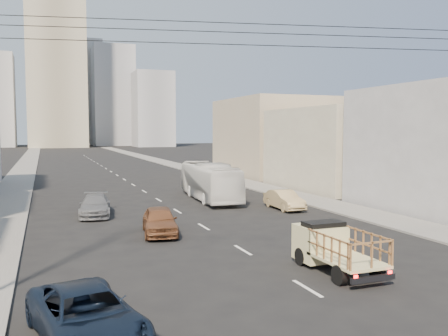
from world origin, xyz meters
TOP-DOWN VIEW (x-y plane):
  - ground at (0.00, 0.00)m, footprint 420.00×420.00m
  - sidewalk_left at (-11.75, 70.00)m, footprint 3.50×180.00m
  - sidewalk_right at (11.75, 70.00)m, footprint 3.50×180.00m
  - lane_dashes at (0.00, 53.00)m, footprint 0.15×104.00m
  - flatbed_pickup at (2.17, 3.50)m, footprint 1.95×4.41m
  - navy_pickup at (-7.90, 0.32)m, footprint 3.39×5.60m
  - city_bus at (4.08, 24.77)m, footprint 3.41×11.27m
  - sedan_brown at (-2.94, 12.91)m, footprint 2.49×4.73m
  - sedan_tan at (7.58, 18.02)m, footprint 1.56×4.29m
  - sedan_grey at (-5.72, 20.12)m, footprint 2.60×5.11m
  - overhead_wires at (0.00, 1.50)m, footprint 23.01×5.02m
  - bldg_right_near at (19.00, 14.00)m, footprint 10.00×12.00m
  - bldg_right_mid at (19.50, 28.00)m, footprint 11.00×14.00m
  - bldg_right_far at (20.00, 44.00)m, footprint 12.00×16.00m
  - high_rise_tower at (-4.00, 170.00)m, footprint 20.00×20.00m
  - midrise_ne at (18.00, 185.00)m, footprint 16.00×16.00m
  - midrise_back at (6.00, 200.00)m, footprint 18.00×18.00m
  - midrise_east at (30.00, 165.00)m, footprint 14.00×14.00m

SIDE VIEW (x-z plane):
  - ground at x=0.00m, z-range 0.00..0.00m
  - lane_dashes at x=0.00m, z-range 0.00..0.01m
  - sidewalk_left at x=-11.75m, z-range 0.00..0.12m
  - sidewalk_right at x=11.75m, z-range 0.00..0.12m
  - sedan_tan at x=7.58m, z-range 0.00..1.40m
  - sedan_grey at x=-5.72m, z-range 0.00..1.42m
  - navy_pickup at x=-7.90m, z-range 0.00..1.45m
  - sedan_brown at x=-2.94m, z-range 0.00..1.54m
  - flatbed_pickup at x=2.17m, z-range 0.14..2.04m
  - city_bus at x=4.08m, z-range 0.00..3.10m
  - bldg_right_mid at x=19.50m, z-range 0.00..8.00m
  - bldg_right_near at x=19.00m, z-range 0.00..9.00m
  - bldg_right_far at x=20.00m, z-range 0.00..10.00m
  - overhead_wires at x=0.00m, z-range 8.60..9.33m
  - midrise_east at x=30.00m, z-range 0.00..28.00m
  - midrise_ne at x=18.00m, z-range 0.00..40.00m
  - midrise_back at x=6.00m, z-range 0.00..44.00m
  - high_rise_tower at x=-4.00m, z-range 0.00..60.00m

